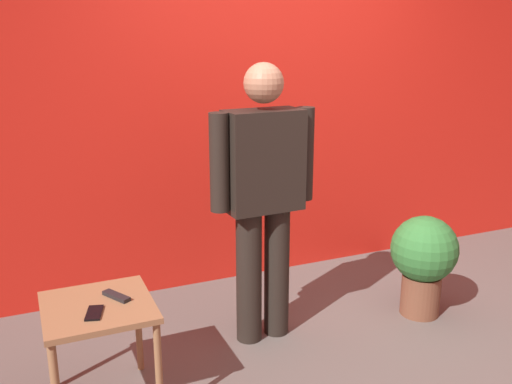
% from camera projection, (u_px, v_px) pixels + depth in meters
% --- Properties ---
extents(ground_plane, '(12.00, 12.00, 0.00)m').
position_uv_depth(ground_plane, '(380.00, 365.00, 3.21)').
color(ground_plane, '#59544F').
extents(back_wall_red, '(5.34, 0.12, 2.96)m').
position_uv_depth(back_wall_red, '(270.00, 83.00, 4.17)').
color(back_wall_red, red).
rests_on(back_wall_red, ground_plane).
extents(standing_person, '(0.66, 0.25, 1.68)m').
position_uv_depth(standing_person, '(263.00, 191.00, 3.29)').
color(standing_person, black).
rests_on(standing_person, ground_plane).
extents(side_table, '(0.53, 0.53, 0.56)m').
position_uv_depth(side_table, '(99.00, 320.00, 2.76)').
color(side_table, olive).
rests_on(side_table, ground_plane).
extents(cell_phone, '(0.11, 0.16, 0.01)m').
position_uv_depth(cell_phone, '(94.00, 313.00, 2.64)').
color(cell_phone, black).
rests_on(cell_phone, side_table).
extents(tv_remote, '(0.12, 0.17, 0.02)m').
position_uv_depth(tv_remote, '(116.00, 296.00, 2.80)').
color(tv_remote, black).
rests_on(tv_remote, side_table).
extents(potted_plant, '(0.44, 0.44, 0.69)m').
position_uv_depth(potted_plant, '(424.00, 257.00, 3.70)').
color(potted_plant, brown).
rests_on(potted_plant, ground_plane).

